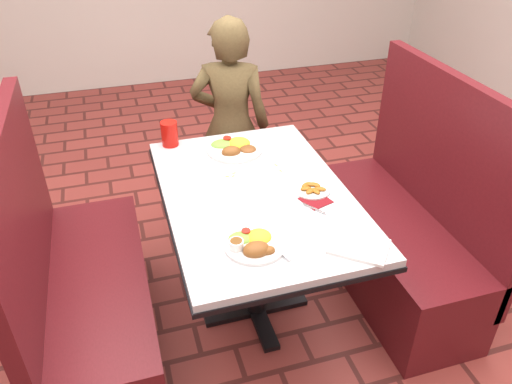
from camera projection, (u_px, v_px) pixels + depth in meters
dining_table at (256, 210)px, 2.27m from camera, size 0.81×1.21×0.75m
booth_bench_left at (87, 298)px, 2.26m from camera, size 0.47×1.20×1.17m
booth_bench_right at (400, 234)px, 2.64m from camera, size 0.47×1.20×1.17m
diner_person at (231, 126)px, 3.01m from camera, size 0.55×0.46×1.30m
near_dinner_plate at (254, 241)px, 1.89m from camera, size 0.24×0.24×0.07m
far_dinner_plate at (234, 145)px, 2.53m from camera, size 0.29×0.29×0.07m
plantain_plate at (312, 189)px, 2.22m from camera, size 0.16×0.16×0.02m
maroon_napkin at (316, 200)px, 2.16m from camera, size 0.14×0.14×0.00m
spoon_utensil at (314, 209)px, 2.10m from camera, size 0.07×0.10×0.00m
red_tumbler at (170, 134)px, 2.56m from camera, size 0.09×0.09×0.13m
paper_napkin at (359, 246)px, 1.89m from camera, size 0.27×0.26×0.01m
knife_utensil at (276, 247)px, 1.88m from camera, size 0.07×0.17×0.00m
fork_utensil at (263, 245)px, 1.89m from camera, size 0.07×0.16×0.00m
lettuce_shreds at (261, 184)px, 2.28m from camera, size 0.28×0.32×0.00m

